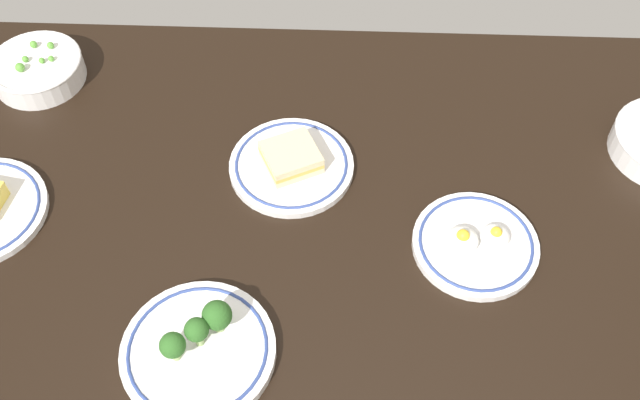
% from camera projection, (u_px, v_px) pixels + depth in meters
% --- Properties ---
extents(dining_table, '(1.60, 0.83, 0.04)m').
position_uv_depth(dining_table, '(320.00, 215.00, 1.14)').
color(dining_table, black).
rests_on(dining_table, ground).
extents(bowl_peas, '(0.16, 0.16, 0.06)m').
position_uv_depth(bowl_peas, '(38.00, 69.00, 1.27)').
color(bowl_peas, white).
rests_on(bowl_peas, dining_table).
extents(plate_eggs, '(0.19, 0.19, 0.05)m').
position_uv_depth(plate_eggs, '(475.00, 243.00, 1.07)').
color(plate_eggs, white).
rests_on(plate_eggs, dining_table).
extents(plate_sandwich, '(0.20, 0.20, 0.04)m').
position_uv_depth(plate_sandwich, '(291.00, 164.00, 1.16)').
color(plate_sandwich, white).
rests_on(plate_sandwich, dining_table).
extents(plate_broccoli, '(0.21, 0.21, 0.07)m').
position_uv_depth(plate_broccoli, '(198.00, 348.00, 0.96)').
color(plate_broccoli, white).
rests_on(plate_broccoli, dining_table).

